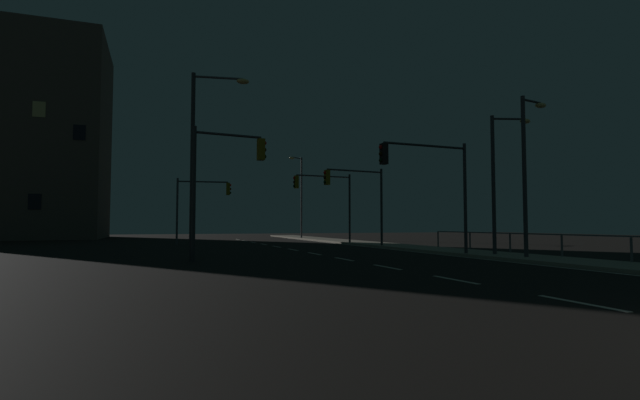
{
  "coord_description": "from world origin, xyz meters",
  "views": [
    {
      "loc": [
        -7.83,
        -1.83,
        1.54
      ],
      "look_at": [
        1.26,
        23.69,
        2.97
      ],
      "focal_mm": 25.85,
      "sensor_mm": 36.0,
      "label": 1
    }
  ],
  "objects_px": {
    "street_lamp_far_end": "(500,169)",
    "building_distant": "(24,137)",
    "traffic_light_near_left": "(202,198)",
    "traffic_light_far_right": "(226,169)",
    "traffic_light_near_right": "(325,193)",
    "street_lamp_mid_block": "(201,147)",
    "traffic_light_mid_right": "(356,190)",
    "traffic_light_far_left": "(429,173)",
    "street_lamp_across_street": "(300,190)",
    "street_lamp_corner": "(528,160)"
  },
  "relations": [
    {
      "from": "traffic_light_mid_right",
      "to": "street_lamp_corner",
      "type": "height_order",
      "value": "street_lamp_corner"
    },
    {
      "from": "street_lamp_far_end",
      "to": "street_lamp_across_street",
      "type": "relative_size",
      "value": 0.78
    },
    {
      "from": "traffic_light_near_right",
      "to": "traffic_light_mid_right",
      "type": "relative_size",
      "value": 1.03
    },
    {
      "from": "traffic_light_near_right",
      "to": "street_lamp_across_street",
      "type": "distance_m",
      "value": 13.46
    },
    {
      "from": "street_lamp_far_end",
      "to": "traffic_light_far_right",
      "type": "bearing_deg",
      "value": 171.06
    },
    {
      "from": "traffic_light_near_right",
      "to": "street_lamp_mid_block",
      "type": "xyz_separation_m",
      "value": [
        -10.36,
        -12.56,
        0.92
      ]
    },
    {
      "from": "street_lamp_far_end",
      "to": "building_distant",
      "type": "bearing_deg",
      "value": 126.59
    },
    {
      "from": "traffic_light_far_right",
      "to": "street_lamp_across_street",
      "type": "xyz_separation_m",
      "value": [
        11.45,
        26.45,
        1.24
      ]
    },
    {
      "from": "street_lamp_far_end",
      "to": "street_lamp_across_street",
      "type": "height_order",
      "value": "street_lamp_across_street"
    },
    {
      "from": "traffic_light_far_left",
      "to": "street_lamp_far_end",
      "type": "xyz_separation_m",
      "value": [
        3.34,
        -0.93,
        0.19
      ]
    },
    {
      "from": "traffic_light_near_left",
      "to": "building_distant",
      "type": "bearing_deg",
      "value": 129.68
    },
    {
      "from": "traffic_light_mid_right",
      "to": "street_lamp_mid_block",
      "type": "bearing_deg",
      "value": -145.85
    },
    {
      "from": "traffic_light_far_right",
      "to": "street_lamp_corner",
      "type": "xyz_separation_m",
      "value": [
        12.54,
        -3.87,
        0.44
      ]
    },
    {
      "from": "street_lamp_far_end",
      "to": "street_lamp_across_street",
      "type": "distance_m",
      "value": 28.49
    },
    {
      "from": "traffic_light_far_right",
      "to": "building_distant",
      "type": "height_order",
      "value": "building_distant"
    },
    {
      "from": "traffic_light_far_left",
      "to": "street_lamp_across_street",
      "type": "relative_size",
      "value": 0.63
    },
    {
      "from": "traffic_light_far_left",
      "to": "traffic_light_mid_right",
      "type": "relative_size",
      "value": 1.04
    },
    {
      "from": "traffic_light_near_right",
      "to": "traffic_light_mid_right",
      "type": "xyz_separation_m",
      "value": [
        0.16,
        -5.43,
        -0.14
      ]
    },
    {
      "from": "street_lamp_across_street",
      "to": "building_distant",
      "type": "height_order",
      "value": "building_distant"
    },
    {
      "from": "traffic_light_near_left",
      "to": "traffic_light_mid_right",
      "type": "xyz_separation_m",
      "value": [
        9.03,
        -8.93,
        0.2
      ]
    },
    {
      "from": "traffic_light_near_right",
      "to": "traffic_light_far_right",
      "type": "height_order",
      "value": "traffic_light_far_right"
    },
    {
      "from": "traffic_light_near_left",
      "to": "building_distant",
      "type": "xyz_separation_m",
      "value": [
        -16.82,
        20.27,
        7.25
      ]
    },
    {
      "from": "street_lamp_across_street",
      "to": "building_distant",
      "type": "bearing_deg",
      "value": 159.21
    },
    {
      "from": "street_lamp_across_street",
      "to": "traffic_light_far_right",
      "type": "bearing_deg",
      "value": -113.41
    },
    {
      "from": "street_lamp_far_end",
      "to": "traffic_light_near_right",
      "type": "bearing_deg",
      "value": 102.1
    },
    {
      "from": "traffic_light_far_right",
      "to": "street_lamp_mid_block",
      "type": "height_order",
      "value": "street_lamp_mid_block"
    },
    {
      "from": "traffic_light_mid_right",
      "to": "street_lamp_far_end",
      "type": "relative_size",
      "value": 0.78
    },
    {
      "from": "traffic_light_mid_right",
      "to": "building_distant",
      "type": "height_order",
      "value": "building_distant"
    },
    {
      "from": "traffic_light_near_right",
      "to": "traffic_light_mid_right",
      "type": "distance_m",
      "value": 5.43
    },
    {
      "from": "traffic_light_near_left",
      "to": "traffic_light_mid_right",
      "type": "bearing_deg",
      "value": -44.7
    },
    {
      "from": "traffic_light_mid_right",
      "to": "street_lamp_across_street",
      "type": "height_order",
      "value": "street_lamp_across_street"
    },
    {
      "from": "traffic_light_far_left",
      "to": "traffic_light_far_right",
      "type": "relative_size",
      "value": 0.95
    },
    {
      "from": "traffic_light_near_right",
      "to": "traffic_light_far_right",
      "type": "xyz_separation_m",
      "value": [
        -9.41,
        -13.2,
        -0.03
      ]
    },
    {
      "from": "traffic_light_far_right",
      "to": "building_distant",
      "type": "distance_m",
      "value": 40.99
    },
    {
      "from": "building_distant",
      "to": "traffic_light_mid_right",
      "type": "bearing_deg",
      "value": -48.49
    },
    {
      "from": "traffic_light_near_right",
      "to": "street_lamp_across_street",
      "type": "xyz_separation_m",
      "value": [
        2.05,
        13.25,
        1.21
      ]
    },
    {
      "from": "traffic_light_mid_right",
      "to": "street_lamp_corner",
      "type": "bearing_deg",
      "value": -75.71
    },
    {
      "from": "traffic_light_near_left",
      "to": "traffic_light_far_right",
      "type": "bearing_deg",
      "value": -91.87
    },
    {
      "from": "street_lamp_far_end",
      "to": "street_lamp_corner",
      "type": "height_order",
      "value": "street_lamp_corner"
    },
    {
      "from": "street_lamp_far_end",
      "to": "street_lamp_corner",
      "type": "distance_m",
      "value": 1.89
    },
    {
      "from": "street_lamp_across_street",
      "to": "traffic_light_mid_right",
      "type": "bearing_deg",
      "value": -95.76
    },
    {
      "from": "traffic_light_far_left",
      "to": "traffic_light_mid_right",
      "type": "height_order",
      "value": "traffic_light_far_left"
    },
    {
      "from": "traffic_light_near_left",
      "to": "street_lamp_mid_block",
      "type": "height_order",
      "value": "street_lamp_mid_block"
    },
    {
      "from": "traffic_light_far_left",
      "to": "street_lamp_mid_block",
      "type": "relative_size",
      "value": 0.66
    },
    {
      "from": "traffic_light_near_right",
      "to": "street_lamp_mid_block",
      "type": "relative_size",
      "value": 0.66
    },
    {
      "from": "traffic_light_near_left",
      "to": "traffic_light_mid_right",
      "type": "relative_size",
      "value": 0.99
    },
    {
      "from": "street_lamp_across_street",
      "to": "traffic_light_near_left",
      "type": "bearing_deg",
      "value": -138.23
    },
    {
      "from": "traffic_light_near_right",
      "to": "traffic_light_near_left",
      "type": "bearing_deg",
      "value": 158.41
    },
    {
      "from": "traffic_light_far_left",
      "to": "street_lamp_across_street",
      "type": "height_order",
      "value": "street_lamp_across_street"
    },
    {
      "from": "traffic_light_far_right",
      "to": "street_lamp_far_end",
      "type": "relative_size",
      "value": 0.85
    }
  ]
}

